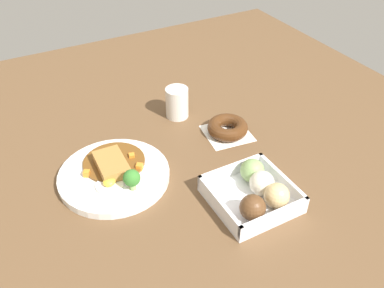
{
  "coord_description": "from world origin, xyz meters",
  "views": [
    {
      "loc": [
        -0.64,
        0.31,
        0.64
      ],
      "look_at": [
        0.04,
        -0.06,
        0.03
      ],
      "focal_mm": 38.29,
      "sensor_mm": 36.0,
      "label": 1
    }
  ],
  "objects_px": {
    "curry_plate": "(115,173)",
    "donut_box": "(256,192)",
    "coffee_mug": "(177,103)",
    "chocolate_ring_donut": "(227,128)"
  },
  "relations": [
    {
      "from": "curry_plate",
      "to": "coffee_mug",
      "type": "xyz_separation_m",
      "value": [
        0.16,
        -0.24,
        0.03
      ]
    },
    {
      "from": "donut_box",
      "to": "coffee_mug",
      "type": "bearing_deg",
      "value": -0.15
    },
    {
      "from": "curry_plate",
      "to": "donut_box",
      "type": "bearing_deg",
      "value": -131.57
    },
    {
      "from": "donut_box",
      "to": "coffee_mug",
      "type": "height_order",
      "value": "coffee_mug"
    },
    {
      "from": "donut_box",
      "to": "curry_plate",
      "type": "bearing_deg",
      "value": 48.43
    },
    {
      "from": "donut_box",
      "to": "chocolate_ring_donut",
      "type": "height_order",
      "value": "donut_box"
    },
    {
      "from": "donut_box",
      "to": "chocolate_ring_donut",
      "type": "xyz_separation_m",
      "value": [
        0.24,
        -0.08,
        -0.01
      ]
    },
    {
      "from": "curry_plate",
      "to": "chocolate_ring_donut",
      "type": "relative_size",
      "value": 1.97
    },
    {
      "from": "coffee_mug",
      "to": "curry_plate",
      "type": "bearing_deg",
      "value": 123.83
    },
    {
      "from": "curry_plate",
      "to": "donut_box",
      "type": "distance_m",
      "value": 0.32
    }
  ]
}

